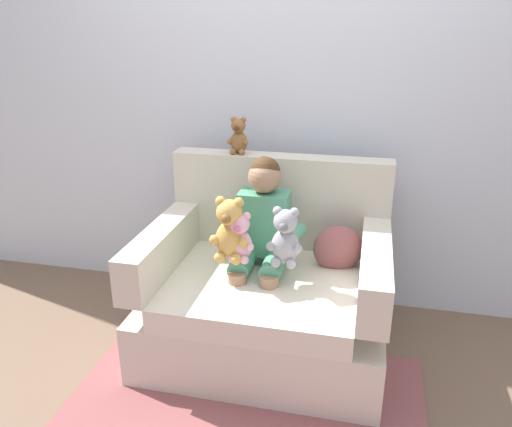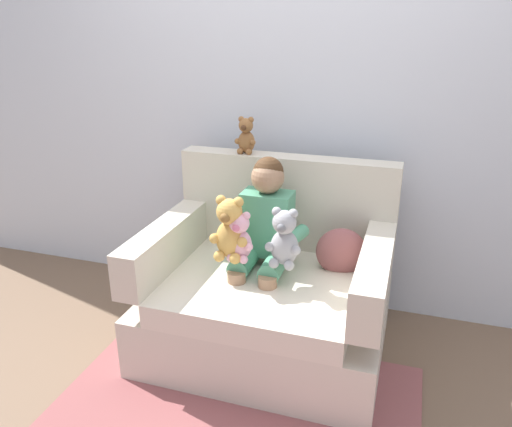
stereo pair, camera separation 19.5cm
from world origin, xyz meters
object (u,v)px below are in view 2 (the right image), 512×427
at_px(plush_pink, 240,237).
at_px(plush_brown_on_backrest, 246,136).
at_px(seated_child, 264,230).
at_px(plush_honey, 230,230).
at_px(armchair, 268,294).
at_px(plush_grey, 284,239).
at_px(throw_pillow, 341,252).

height_order(plush_pink, plush_brown_on_backrest, plush_brown_on_backrest).
distance_m(seated_child, plush_honey, 0.21).
bearing_deg(armchair, seated_child, 138.49).
relative_size(armchair, seated_child, 1.48).
xyz_separation_m(plush_grey, plush_brown_on_backrest, (-0.35, 0.47, 0.37)).
bearing_deg(plush_grey, plush_honey, 172.20).
xyz_separation_m(plush_pink, plush_grey, (0.22, 0.01, 0.02)).
distance_m(plush_pink, plush_brown_on_backrest, 0.63).
height_order(plush_brown_on_backrest, throw_pillow, plush_brown_on_backrest).
bearing_deg(throw_pillow, plush_pink, -150.78).
distance_m(plush_honey, throw_pillow, 0.60).
xyz_separation_m(armchair, plush_pink, (-0.11, -0.13, 0.36)).
distance_m(plush_brown_on_backrest, throw_pillow, 0.82).
height_order(seated_child, plush_pink, seated_child).
distance_m(plush_grey, plush_honey, 0.27).
height_order(plush_pink, throw_pillow, plush_pink).
bearing_deg(plush_honey, plush_brown_on_backrest, 122.11).
bearing_deg(plush_honey, seated_child, 75.88).
bearing_deg(plush_honey, armchair, 60.97).
bearing_deg(throw_pillow, armchair, -159.11).
distance_m(armchair, plush_honey, 0.45).
relative_size(armchair, plush_brown_on_backrest, 5.94).
height_order(seated_child, plush_honey, seated_child).
distance_m(armchair, plush_pink, 0.40).
height_order(plush_honey, throw_pillow, plush_honey).
distance_m(armchair, seated_child, 0.35).
bearing_deg(plush_brown_on_backrest, seated_child, -72.25).
relative_size(plush_pink, plush_honey, 0.78).
relative_size(seated_child, plush_honey, 2.51).
relative_size(seated_child, plush_brown_on_backrest, 4.01).
distance_m(seated_child, plush_grey, 0.22).
bearing_deg(throw_pillow, plush_honey, -153.01).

